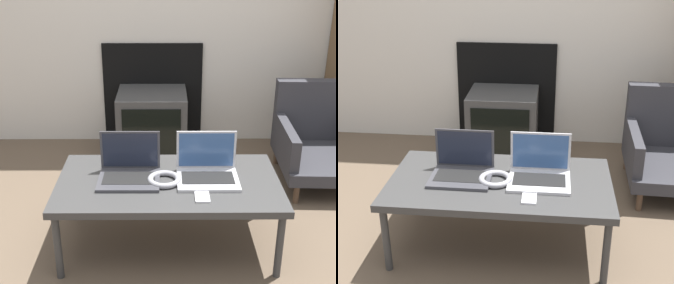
% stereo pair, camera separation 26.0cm
% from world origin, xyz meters
% --- Properties ---
extents(table, '(1.12, 0.62, 0.38)m').
position_xyz_m(table, '(0.00, 0.37, 0.35)').
color(table, '#333333').
rests_on(table, ground_plane).
extents(laptop_left, '(0.31, 0.25, 0.22)m').
position_xyz_m(laptop_left, '(-0.20, 0.41, 0.43)').
color(laptop_left, '#38383D').
rests_on(laptop_left, table).
extents(laptop_right, '(0.31, 0.25, 0.22)m').
position_xyz_m(laptop_right, '(0.20, 0.41, 0.43)').
color(laptop_right, '#B2B2B7').
rests_on(laptop_right, table).
extents(headphones, '(0.17, 0.17, 0.03)m').
position_xyz_m(headphones, '(-0.02, 0.35, 0.40)').
color(headphones, gray).
rests_on(headphones, table).
extents(phone, '(0.07, 0.13, 0.01)m').
position_xyz_m(phone, '(0.16, 0.21, 0.39)').
color(phone, silver).
rests_on(phone, table).
extents(tv, '(0.50, 0.46, 0.47)m').
position_xyz_m(tv, '(-0.11, 1.57, 0.24)').
color(tv, '#383838').
rests_on(tv, ground_plane).
extents(armchair, '(0.55, 0.68, 0.62)m').
position_xyz_m(armchair, '(1.01, 1.17, 0.28)').
color(armchair, '#2D2D33').
rests_on(armchair, ground_plane).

